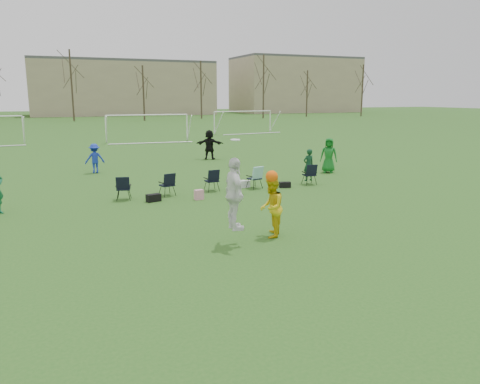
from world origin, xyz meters
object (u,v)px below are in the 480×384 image
center_contest (253,200)px  goal_right (243,116)px  goal_mid (147,120)px  fielder_green_far (329,155)px  fielder_blue (95,158)px  fielder_black (209,145)px

center_contest → goal_right: (15.40, 36.92, 0.72)m
center_contest → goal_mid: bearing=83.7°
fielder_green_far → goal_mid: (-5.42, 21.30, 0.98)m
fielder_blue → goal_mid: bearing=-115.4°
fielder_blue → fielder_green_far: (11.73, -4.72, 0.15)m
fielder_blue → fielder_green_far: fielder_green_far is taller
fielder_black → center_contest: 17.83m
fielder_black → fielder_blue: bearing=48.0°
fielder_blue → goal_mid: 17.78m
fielder_green_far → goal_right: 28.10m
fielder_black → goal_mid: size_ratio=0.26×
fielder_blue → center_contest: center_contest is taller
fielder_blue → fielder_green_far: bearing=153.6°
fielder_green_far → center_contest: size_ratio=0.63×
center_contest → goal_mid: (3.40, 30.92, 0.72)m
center_contest → goal_mid: 31.11m
fielder_black → goal_mid: bearing=-57.9°
fielder_black → goal_right: size_ratio=0.26×
center_contest → goal_right: 40.01m
fielder_green_far → goal_right: size_ratio=0.26×
fielder_blue → center_contest: size_ratio=0.53×
fielder_green_far → fielder_black: 8.69m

